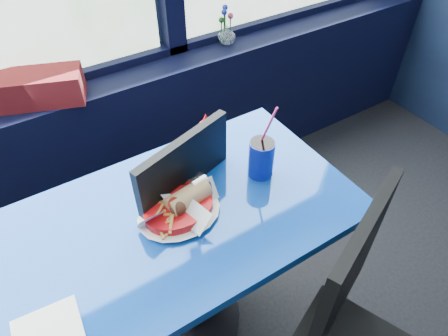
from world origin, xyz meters
The scene contains 9 objects.
window_sill centered at (0.00, 2.87, 0.40)m, with size 5.00×0.26×0.80m, color black.
near_table centered at (0.30, 2.00, 0.57)m, with size 1.20×0.70×0.75m.
chair_near_back centered at (0.42, 2.22, 0.56)m, with size 0.55×0.55×0.97m.
planter_box centered at (-0.06, 2.90, 0.87)m, with size 0.66×0.17×0.13m, color maroon.
flower_vase centered at (1.05, 2.88, 0.86)m, with size 0.11×0.11×0.20m.
food_basket centered at (0.30, 2.00, 0.78)m, with size 0.30×0.30×0.09m.
ketchup_bottle centered at (0.53, 2.21, 0.84)m, with size 0.05×0.05×0.19m.
soda_cup centered at (0.64, 2.01, 0.83)m, with size 0.09×0.09×0.31m.
napkin centered at (-0.19, 1.82, 0.75)m, with size 0.17×0.17×0.00m, color white.
Camera 1 is at (-0.04, 1.19, 1.79)m, focal length 32.00 mm.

